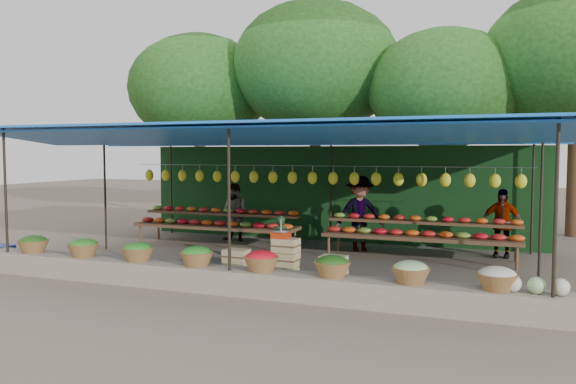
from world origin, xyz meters
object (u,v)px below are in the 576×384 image
at_px(weighing_scale, 281,234).
at_px(vendor_seated, 281,242).
at_px(crate_counter, 284,263).
at_px(blue_crate_front, 38,263).
at_px(blue_crate_back, 0,253).

relative_size(weighing_scale, vendor_seated, 0.32).
height_order(crate_counter, weighing_scale, weighing_scale).
bearing_deg(blue_crate_front, weighing_scale, 0.00).
height_order(crate_counter, blue_crate_back, crate_counter).
distance_m(weighing_scale, blue_crate_back, 6.39).
bearing_deg(crate_counter, weighing_scale, 180.00).
height_order(weighing_scale, blue_crate_front, weighing_scale).
relative_size(crate_counter, blue_crate_back, 4.14).
height_order(blue_crate_front, blue_crate_back, blue_crate_back).
bearing_deg(vendor_seated, crate_counter, 109.65).
distance_m(vendor_seated, blue_crate_back, 6.14).
distance_m(crate_counter, weighing_scale, 0.55).
relative_size(crate_counter, weighing_scale, 6.76).
height_order(crate_counter, vendor_seated, vendor_seated).
bearing_deg(vendor_seated, blue_crate_front, 16.64).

